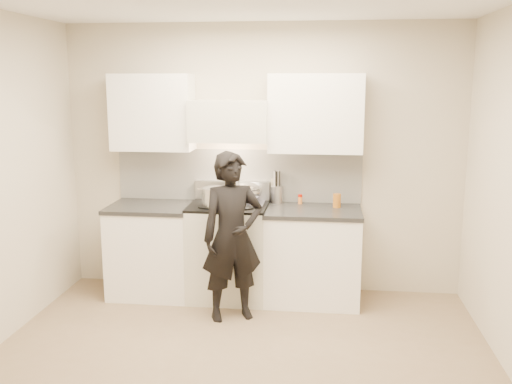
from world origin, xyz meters
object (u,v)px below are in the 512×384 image
utensil_crock (277,193)px  counter_right (313,255)px  stove (229,251)px  wok (245,191)px  person (232,237)px

utensil_crock → counter_right: bearing=-32.4°
stove → wok: 0.61m
stove → counter_right: (0.83, 0.00, -0.01)m
wok → person: bearing=-92.5°
counter_right → utensil_crock: bearing=147.6°
counter_right → person: 0.93m
stove → wok: (0.15, 0.14, 0.58)m
stove → counter_right: size_ratio=1.04×
wok → utensil_crock: size_ratio=1.32×
counter_right → person: (-0.71, -0.51, 0.30)m
wok → utensil_crock: utensil_crock is taller
wok → person: (-0.03, -0.66, -0.29)m
wok → person: size_ratio=0.28×
stove → person: size_ratio=0.63×
stove → person: 0.60m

